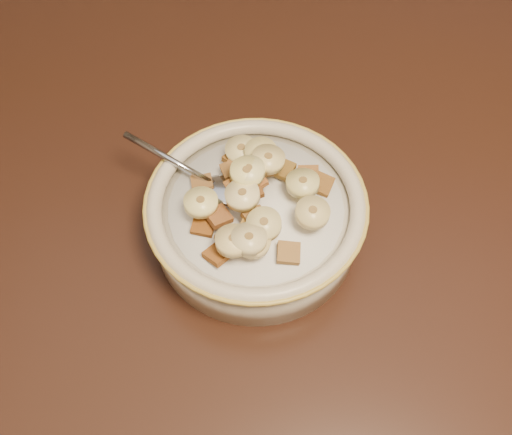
# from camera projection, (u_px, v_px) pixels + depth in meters

# --- Properties ---
(floor) EXTENTS (4.00, 4.50, 0.10)m
(floor) POSITION_uv_depth(u_px,v_px,m) (231.00, 434.00, 1.23)
(floor) COLOR #422816
(floor) RESTS_ON ground
(table) EXTENTS (1.43, 0.95, 0.04)m
(table) POSITION_uv_depth(u_px,v_px,m) (202.00, 261.00, 0.58)
(table) COLOR black
(table) RESTS_ON floor
(chair) EXTENTS (0.53, 0.53, 0.92)m
(chair) POSITION_uv_depth(u_px,v_px,m) (276.00, 46.00, 1.16)
(chair) COLOR black
(chair) RESTS_ON floor
(cereal_bowl) EXTENTS (0.20, 0.20, 0.05)m
(cereal_bowl) POSITION_uv_depth(u_px,v_px,m) (256.00, 221.00, 0.55)
(cereal_bowl) COLOR #B6AB99
(cereal_bowl) RESTS_ON table
(milk) EXTENTS (0.17, 0.17, 0.00)m
(milk) POSITION_uv_depth(u_px,v_px,m) (256.00, 207.00, 0.53)
(milk) COLOR white
(milk) RESTS_ON cereal_bowl
(spoon) EXTENTS (0.06, 0.05, 0.01)m
(spoon) POSITION_uv_depth(u_px,v_px,m) (226.00, 191.00, 0.54)
(spoon) COLOR #A2ABBF
(spoon) RESTS_ON cereal_bowl
(cereal_square_0) EXTENTS (0.02, 0.02, 0.01)m
(cereal_square_0) POSITION_uv_depth(u_px,v_px,m) (204.00, 225.00, 0.51)
(cereal_square_0) COLOR brown
(cereal_square_0) RESTS_ON milk
(cereal_square_1) EXTENTS (0.03, 0.03, 0.01)m
(cereal_square_1) POSITION_uv_depth(u_px,v_px,m) (236.00, 168.00, 0.54)
(cereal_square_1) COLOR brown
(cereal_square_1) RESTS_ON milk
(cereal_square_2) EXTENTS (0.03, 0.03, 0.01)m
(cereal_square_2) POSITION_uv_depth(u_px,v_px,m) (283.00, 169.00, 0.55)
(cereal_square_2) COLOR brown
(cereal_square_2) RESTS_ON milk
(cereal_square_3) EXTENTS (0.02, 0.02, 0.01)m
(cereal_square_3) POSITION_uv_depth(u_px,v_px,m) (308.00, 175.00, 0.54)
(cereal_square_3) COLOR brown
(cereal_square_3) RESTS_ON milk
(cereal_square_4) EXTENTS (0.03, 0.03, 0.01)m
(cereal_square_4) POSITION_uv_depth(u_px,v_px,m) (236.00, 159.00, 0.55)
(cereal_square_4) COLOR brown
(cereal_square_4) RESTS_ON milk
(cereal_square_5) EXTENTS (0.03, 0.03, 0.01)m
(cereal_square_5) POSITION_uv_depth(u_px,v_px,m) (218.00, 254.00, 0.50)
(cereal_square_5) COLOR brown
(cereal_square_5) RESTS_ON milk
(cereal_square_6) EXTENTS (0.03, 0.02, 0.01)m
(cereal_square_6) POSITION_uv_depth(u_px,v_px,m) (262.00, 167.00, 0.54)
(cereal_square_6) COLOR olive
(cereal_square_6) RESTS_ON milk
(cereal_square_7) EXTENTS (0.03, 0.03, 0.01)m
(cereal_square_7) POSITION_uv_depth(u_px,v_px,m) (218.00, 216.00, 0.51)
(cereal_square_7) COLOR brown
(cereal_square_7) RESTS_ON milk
(cereal_square_8) EXTENTS (0.03, 0.03, 0.01)m
(cereal_square_8) POSITION_uv_depth(u_px,v_px,m) (256.00, 218.00, 0.51)
(cereal_square_8) COLOR brown
(cereal_square_8) RESTS_ON milk
(cereal_square_9) EXTENTS (0.03, 0.03, 0.01)m
(cereal_square_9) POSITION_uv_depth(u_px,v_px,m) (230.00, 240.00, 0.50)
(cereal_square_9) COLOR brown
(cereal_square_9) RESTS_ON milk
(cereal_square_10) EXTENTS (0.03, 0.03, 0.01)m
(cereal_square_10) POSITION_uv_depth(u_px,v_px,m) (250.00, 190.00, 0.52)
(cereal_square_10) COLOR #653310
(cereal_square_10) RESTS_ON milk
(cereal_square_11) EXTENTS (0.03, 0.03, 0.01)m
(cereal_square_11) POSITION_uv_depth(u_px,v_px,m) (238.00, 187.00, 0.52)
(cereal_square_11) COLOR #95531E
(cereal_square_11) RESTS_ON milk
(cereal_square_12) EXTENTS (0.03, 0.03, 0.01)m
(cereal_square_12) POSITION_uv_depth(u_px,v_px,m) (322.00, 184.00, 0.54)
(cereal_square_12) COLOR brown
(cereal_square_12) RESTS_ON milk
(cereal_square_13) EXTENTS (0.02, 0.02, 0.01)m
(cereal_square_13) POSITION_uv_depth(u_px,v_px,m) (245.00, 243.00, 0.50)
(cereal_square_13) COLOR #9B6437
(cereal_square_13) RESTS_ON milk
(cereal_square_14) EXTENTS (0.02, 0.02, 0.01)m
(cereal_square_14) POSITION_uv_depth(u_px,v_px,m) (242.00, 179.00, 0.53)
(cereal_square_14) COLOR brown
(cereal_square_14) RESTS_ON milk
(cereal_square_15) EXTENTS (0.03, 0.03, 0.01)m
(cereal_square_15) POSITION_uv_depth(u_px,v_px,m) (254.00, 181.00, 0.53)
(cereal_square_15) COLOR #93521E
(cereal_square_15) RESTS_ON milk
(cereal_square_16) EXTENTS (0.02, 0.02, 0.01)m
(cereal_square_16) POSITION_uv_depth(u_px,v_px,m) (289.00, 253.00, 0.50)
(cereal_square_16) COLOR brown
(cereal_square_16) RESTS_ON milk
(cereal_square_17) EXTENTS (0.03, 0.03, 0.01)m
(cereal_square_17) POSITION_uv_depth(u_px,v_px,m) (266.00, 157.00, 0.55)
(cereal_square_17) COLOR #935018
(cereal_square_17) RESTS_ON milk
(cereal_square_18) EXTENTS (0.03, 0.03, 0.01)m
(cereal_square_18) POSITION_uv_depth(u_px,v_px,m) (249.00, 233.00, 0.50)
(cereal_square_18) COLOR olive
(cereal_square_18) RESTS_ON milk
(cereal_square_19) EXTENTS (0.02, 0.03, 0.01)m
(cereal_square_19) POSITION_uv_depth(u_px,v_px,m) (202.00, 183.00, 0.54)
(cereal_square_19) COLOR brown
(cereal_square_19) RESTS_ON milk
(cereal_square_20) EXTENTS (0.03, 0.03, 0.01)m
(cereal_square_20) POSITION_uv_depth(u_px,v_px,m) (232.00, 170.00, 0.54)
(cereal_square_20) COLOR brown
(cereal_square_20) RESTS_ON milk
(banana_slice_0) EXTENTS (0.04, 0.04, 0.01)m
(banana_slice_0) POSITION_uv_depth(u_px,v_px,m) (241.00, 150.00, 0.55)
(banana_slice_0) COLOR #F6EA9F
(banana_slice_0) RESTS_ON milk
(banana_slice_1) EXTENTS (0.04, 0.04, 0.01)m
(banana_slice_1) POSITION_uv_depth(u_px,v_px,m) (261.00, 153.00, 0.54)
(banana_slice_1) COLOR #F1DA7D
(banana_slice_1) RESTS_ON milk
(banana_slice_2) EXTENTS (0.04, 0.04, 0.01)m
(banana_slice_2) POSITION_uv_depth(u_px,v_px,m) (312.00, 213.00, 0.50)
(banana_slice_2) COLOR beige
(banana_slice_2) RESTS_ON milk
(banana_slice_3) EXTENTS (0.04, 0.04, 0.01)m
(banana_slice_3) POSITION_uv_depth(u_px,v_px,m) (303.00, 183.00, 0.52)
(banana_slice_3) COLOR #F1E39C
(banana_slice_3) RESTS_ON milk
(banana_slice_4) EXTENTS (0.04, 0.04, 0.01)m
(banana_slice_4) POSITION_uv_depth(u_px,v_px,m) (247.00, 173.00, 0.51)
(banana_slice_4) COLOR #FEF089
(banana_slice_4) RESTS_ON milk
(banana_slice_5) EXTENTS (0.04, 0.04, 0.01)m
(banana_slice_5) POSITION_uv_depth(u_px,v_px,m) (233.00, 241.00, 0.49)
(banana_slice_5) COLOR #FFE08E
(banana_slice_5) RESTS_ON milk
(banana_slice_6) EXTENTS (0.04, 0.04, 0.02)m
(banana_slice_6) POSITION_uv_depth(u_px,v_px,m) (264.00, 224.00, 0.49)
(banana_slice_6) COLOR #EEDE93
(banana_slice_6) RESTS_ON milk
(banana_slice_7) EXTENTS (0.03, 0.03, 0.01)m
(banana_slice_7) POSITION_uv_depth(u_px,v_px,m) (248.00, 171.00, 0.52)
(banana_slice_7) COLOR #FFF5A7
(banana_slice_7) RESTS_ON milk
(banana_slice_8) EXTENTS (0.04, 0.04, 0.01)m
(banana_slice_8) POSITION_uv_depth(u_px,v_px,m) (249.00, 239.00, 0.49)
(banana_slice_8) COLOR beige
(banana_slice_8) RESTS_ON milk
(banana_slice_9) EXTENTS (0.04, 0.04, 0.01)m
(banana_slice_9) POSITION_uv_depth(u_px,v_px,m) (242.00, 195.00, 0.50)
(banana_slice_9) COLOR beige
(banana_slice_9) RESTS_ON milk
(banana_slice_10) EXTENTS (0.04, 0.04, 0.01)m
(banana_slice_10) POSITION_uv_depth(u_px,v_px,m) (201.00, 203.00, 0.51)
(banana_slice_10) COLOR #F1E087
(banana_slice_10) RESTS_ON milk
(banana_slice_11) EXTENTS (0.04, 0.04, 0.01)m
(banana_slice_11) POSITION_uv_depth(u_px,v_px,m) (268.00, 159.00, 0.53)
(banana_slice_11) COLOR #E2CF8A
(banana_slice_11) RESTS_ON milk
(banana_slice_12) EXTENTS (0.04, 0.04, 0.02)m
(banana_slice_12) POSITION_uv_depth(u_px,v_px,m) (253.00, 241.00, 0.49)
(banana_slice_12) COLOR #F1D17B
(banana_slice_12) RESTS_ON milk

